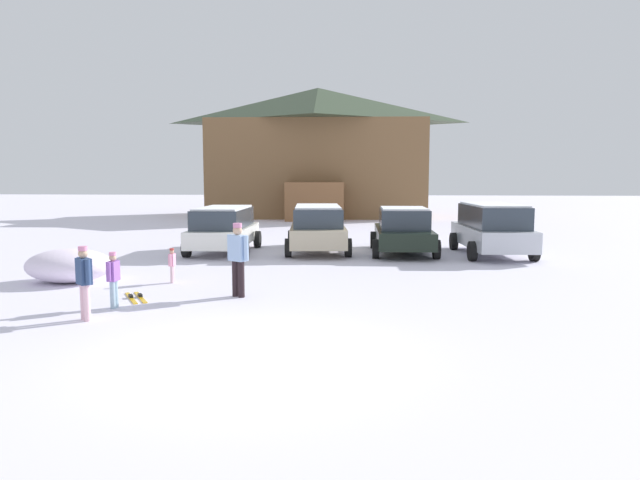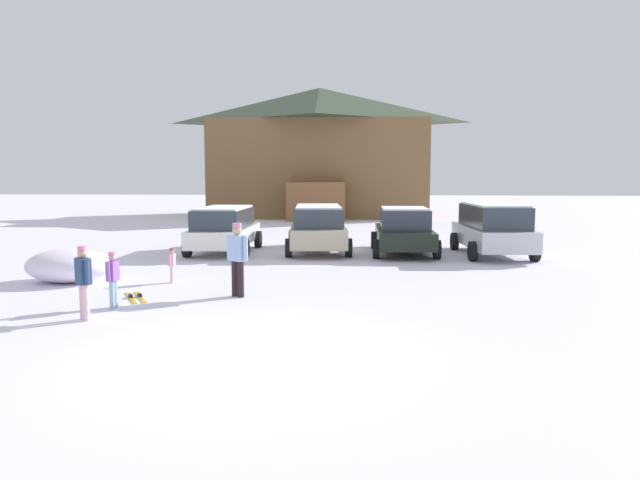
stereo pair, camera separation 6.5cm
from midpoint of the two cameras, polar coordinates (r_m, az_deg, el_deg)
The scene contains 12 objects.
ground at distance 8.91m, azimuth -7.64°, elevation -11.28°, with size 160.00×160.00×0.00m, color white.
ski_lodge at distance 40.44m, azimuth -0.25°, elevation 8.83°, with size 15.25×10.68×8.89m.
parked_white_suv at distance 20.77m, azimuth -9.68°, elevation 1.22°, with size 2.29×4.62×1.64m.
parked_beige_suv at distance 20.61m, azimuth -0.33°, elevation 1.33°, with size 2.58×4.94×1.68m.
parked_black_sedan at distance 20.33m, azimuth 8.22°, elevation 0.97°, with size 2.26×4.50×1.64m.
parked_silver_wagon at distance 20.54m, azimuth 16.72°, elevation 1.18°, with size 2.37×4.76×1.79m.
skier_child_in_pink_snowsuit at distance 15.01m, azimuth -14.69°, elevation -2.27°, with size 0.13×0.33×0.89m.
skier_teen_in_navy_coat at distance 11.56m, azimuth -22.67°, elevation -3.59°, with size 0.40×0.39×1.41m.
skier_child_in_purple_jacket at distance 12.45m, azimuth -20.10°, elevation -3.46°, with size 0.18×0.43×1.16m.
skier_adult_in_blue_parka at distance 12.89m, azimuth -8.35°, elevation -1.53°, with size 0.54×0.42×1.67m.
pair_of_skis at distance 13.43m, azimuth -18.08°, elevation -5.45°, with size 0.91×1.27×0.08m.
plowed_snow_pile at distance 16.01m, azimuth -23.90°, elevation -2.35°, with size 2.20×1.76×0.86m, color white.
Camera 1 is at (1.76, -8.31, 2.67)m, focal length 32.00 mm.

